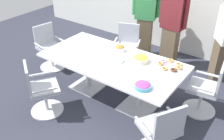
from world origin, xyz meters
TOP-DOWN VIEW (x-y plane):
  - ground_plane at (0.00, 0.00)m, footprint 10.00×10.00m
  - conference_table at (0.00, 0.00)m, footprint 2.40×1.20m
  - office_chair_0 at (-0.39, 1.07)m, footprint 0.70×0.70m
  - office_chair_1 at (-1.70, 0.10)m, footprint 0.63×0.63m
  - office_chair_2 at (-0.67, -1.01)m, footprint 0.75×0.75m
  - office_chair_3 at (1.29, -0.72)m, footprint 0.74×0.74m
  - office_chair_4 at (1.47, 0.55)m, footprint 0.61×0.61m
  - person_standing_0 at (-0.35, 1.71)m, footprint 0.61×0.34m
  - person_standing_1 at (0.33, 1.58)m, footprint 0.61×0.26m
  - person_standing_2 at (1.33, 1.69)m, footprint 0.43×0.54m
  - snack_bowl_candy_mix at (0.82, -0.41)m, footprint 0.25×0.25m
  - snack_bowl_pretzels at (-0.08, 0.34)m, footprint 0.19×0.19m
  - snack_bowl_chips_yellow at (0.42, 0.22)m, footprint 0.26×0.26m
  - donut_platter at (0.88, 0.36)m, footprint 0.40×0.40m
  - plate_stack at (0.09, 0.03)m, footprint 0.24×0.24m

SIDE VIEW (x-z plane):
  - ground_plane at x=0.00m, z-range -0.01..0.00m
  - office_chair_0 at x=-0.39m, z-range -0.05..0.86m
  - office_chair_1 at x=-1.70m, z-range -0.05..0.86m
  - office_chair_2 at x=-0.67m, z-range -0.05..0.86m
  - office_chair_3 at x=1.29m, z-range -0.05..0.86m
  - office_chair_4 at x=1.47m, z-range -0.05..0.86m
  - conference_table at x=0.00m, z-range 0.25..1.00m
  - donut_platter at x=0.88m, z-range 0.75..0.79m
  - plate_stack at x=0.09m, z-range 0.75..0.80m
  - snack_bowl_candy_mix at x=0.82m, z-range 0.75..0.83m
  - snack_bowl_pretzels at x=-0.08m, z-range 0.75..0.87m
  - snack_bowl_chips_yellow at x=0.42m, z-range 0.75..0.87m
  - person_standing_2 at x=1.33m, z-range 0.03..1.73m
  - person_standing_1 at x=0.33m, z-range 0.05..1.87m
  - person_standing_0 at x=-0.35m, z-range 0.05..1.91m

